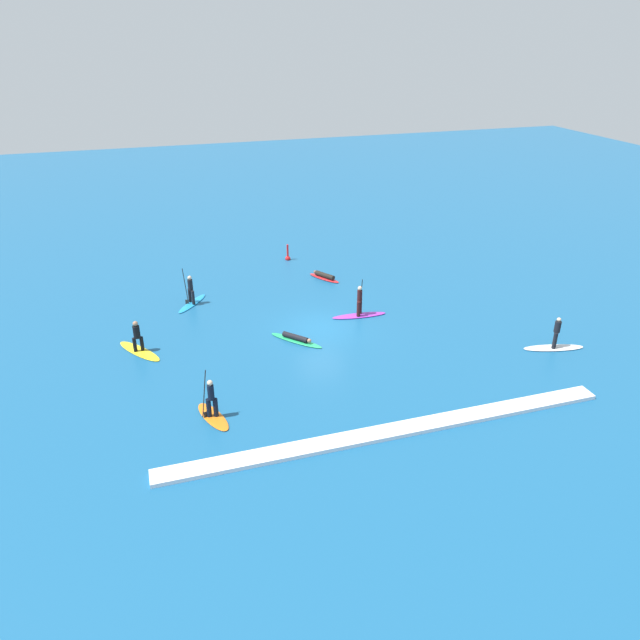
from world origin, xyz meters
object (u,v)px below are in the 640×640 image
surfer_on_orange_board (212,408)px  marker_buoy (288,257)px  surfer_on_yellow_board (138,344)px  surfer_on_white_board (555,341)px  surfer_on_red_board (324,276)px  surfer_on_purple_board (359,309)px  surfer_on_green_board (296,339)px  surfer_on_blue_board (191,296)px

surfer_on_orange_board → marker_buoy: bearing=-42.5°
surfer_on_yellow_board → surfer_on_white_board: surfer_on_white_board is taller
surfer_on_yellow_board → surfer_on_white_board: bearing=-140.1°
surfer_on_red_board → surfer_on_purple_board: bearing=150.1°
surfer_on_orange_board → surfer_on_purple_board: 12.11m
surfer_on_green_board → surfer_on_white_board: surfer_on_white_board is taller
surfer_on_green_board → marker_buoy: size_ratio=2.23×
surfer_on_purple_board → surfer_on_red_board: bearing=96.3°
surfer_on_blue_board → surfer_on_orange_board: surfer_on_orange_board is taller
surfer_on_yellow_board → surfer_on_orange_board: surfer_on_orange_board is taller
surfer_on_blue_board → surfer_on_purple_board: surfer_on_blue_board is taller
surfer_on_red_board → marker_buoy: 4.43m
surfer_on_red_board → marker_buoy: marker_buoy is taller
surfer_on_orange_board → surfer_on_white_board: bearing=-105.7°
surfer_on_blue_board → surfer_on_white_board: 20.66m
marker_buoy → surfer_on_blue_board: bearing=-142.8°
surfer_on_green_board → marker_buoy: (2.68, 12.09, 0.09)m
surfer_on_blue_board → surfer_on_purple_board: size_ratio=0.82×
surfer_on_green_board → surfer_on_blue_board: bearing=175.1°
surfer_on_orange_board → surfer_on_white_board: 17.85m
surfer_on_red_board → surfer_on_purple_board: surfer_on_purple_board is taller
surfer_on_blue_board → marker_buoy: surfer_on_blue_board is taller
surfer_on_green_board → surfer_on_white_board: size_ratio=0.84×
marker_buoy → surfer_on_purple_board: bearing=-81.1°
surfer_on_red_board → marker_buoy: (-1.41, 4.20, 0.06)m
surfer_on_yellow_board → marker_buoy: surfer_on_yellow_board is taller
surfer_on_green_board → surfer_on_purple_board: bearing=72.3°
surfer_on_white_board → surfer_on_purple_board: (-8.30, 6.65, 0.02)m
surfer_on_orange_board → surfer_on_purple_board: surfer_on_orange_board is taller
surfer_on_yellow_board → surfer_on_green_board: 8.15m
surfer_on_white_board → marker_buoy: (-9.91, 16.86, -0.19)m
surfer_on_red_board → surfer_on_white_board: (8.50, -12.67, 0.25)m
surfer_on_orange_board → surfer_on_green_board: size_ratio=0.93×
surfer_on_white_board → surfer_on_purple_board: size_ratio=1.01×
surfer_on_white_board → marker_buoy: size_ratio=2.65×
surfer_on_red_board → surfer_on_white_board: surfer_on_white_board is taller
surfer_on_orange_board → surfer_on_purple_board: (9.53, 7.48, -0.03)m
surfer_on_orange_board → surfer_on_green_board: surfer_on_orange_board is taller
surfer_on_red_board → surfer_on_green_board: size_ratio=0.86×
marker_buoy → surfer_on_white_board: bearing=-59.6°
surfer_on_blue_board → surfer_on_yellow_board: bearing=5.1°
surfer_on_yellow_board → surfer_on_purple_board: (12.32, 0.57, -0.03)m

